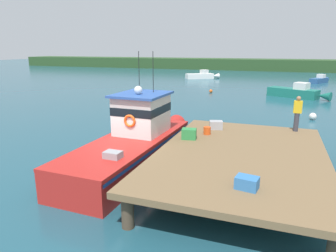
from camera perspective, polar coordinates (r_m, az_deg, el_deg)
name	(u,v)px	position (r m, az deg, el deg)	size (l,w,h in m)	color
ground_plane	(126,166)	(13.44, -7.86, -7.43)	(200.00, 200.00, 0.00)	#1E4C5B
dock	(241,156)	(11.74, 13.33, -5.38)	(6.00, 9.00, 1.20)	#4C3D2D
main_fishing_boat	(136,140)	(13.54, -5.96, -2.69)	(2.82, 9.86, 4.80)	red
crate_stack_near_edge	(247,183)	(8.81, 14.42, -10.16)	(0.60, 0.44, 0.34)	#3370B2
crate_stack_mid_dock	(189,134)	(13.00, 3.92, -1.46)	(0.60, 0.44, 0.44)	#2D8442
crate_single_by_cleat	(216,125)	(14.72, 8.89, 0.18)	(0.60, 0.44, 0.39)	#9E9EA3
bait_bucket	(207,131)	(13.78, 7.26, -0.85)	(0.32, 0.32, 0.34)	#E04C19
deckhand_by_the_boat	(297,113)	(15.22, 22.83, 2.25)	(0.36, 0.22, 1.63)	#383842
moored_boat_mid_harbor	(202,76)	(51.06, 6.30, 9.27)	(5.27, 3.96, 1.42)	white
moored_boat_far_left	(320,80)	(49.95, 26.31, 7.69)	(3.04, 4.55, 1.19)	#285184
moored_boat_near_channel	(297,92)	(33.94, 22.77, 5.77)	(6.04, 3.72, 1.55)	#196B5B
mooring_buoy_inshore	(313,116)	(23.94, 25.25, 1.64)	(0.50, 0.50, 0.50)	silver
mooring_buoy_spare_mooring	(211,91)	(35.14, 7.95, 6.44)	(0.37, 0.37, 0.37)	#EA5B19
far_shoreline	(252,64)	(73.36, 15.35, 10.95)	(120.00, 8.00, 2.40)	#284723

